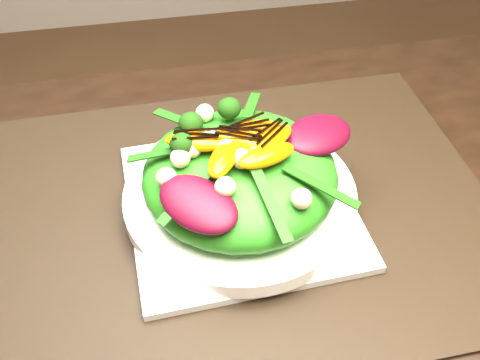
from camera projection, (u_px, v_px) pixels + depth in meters
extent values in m
cube|color=black|center=(207.00, 353.00, 0.52)|extent=(1.60, 0.90, 0.75)
cube|color=black|center=(240.00, 209.00, 0.62)|extent=(0.56, 0.43, 0.00)
cube|color=silver|center=(240.00, 205.00, 0.61)|extent=(0.25, 0.25, 0.01)
cylinder|color=white|center=(240.00, 196.00, 0.60)|extent=(0.32, 0.32, 0.02)
ellipsoid|color=#297615|center=(240.00, 175.00, 0.58)|extent=(0.26, 0.26, 0.07)
ellipsoid|color=#3D0615|center=(319.00, 135.00, 0.59)|extent=(0.10, 0.08, 0.02)
ellipsoid|color=orange|center=(237.00, 131.00, 0.57)|extent=(0.07, 0.04, 0.02)
sphere|color=black|center=(170.00, 127.00, 0.57)|extent=(0.04, 0.04, 0.04)
sphere|color=beige|center=(270.00, 176.00, 0.52)|extent=(0.02, 0.02, 0.02)
cube|color=black|center=(237.00, 124.00, 0.56)|extent=(0.04, 0.01, 0.00)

